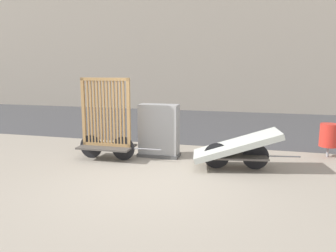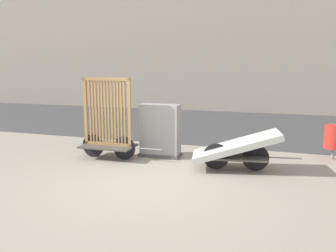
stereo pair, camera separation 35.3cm
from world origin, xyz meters
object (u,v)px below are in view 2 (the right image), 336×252
(utility_cabinet, at_px, (160,132))
(trash_bin, at_px, (334,137))
(bike_cart_with_mattress, at_px, (236,148))
(bike_cart_with_bedframe, at_px, (108,129))

(utility_cabinet, distance_m, trash_bin, 4.10)
(bike_cart_with_mattress, xyz_separation_m, trash_bin, (2.09, 1.56, 0.07))
(bike_cart_with_bedframe, bearing_deg, bike_cart_with_mattress, -1.17)
(bike_cart_with_bedframe, xyz_separation_m, bike_cart_with_mattress, (3.00, 0.00, -0.24))
(bike_cart_with_bedframe, distance_m, utility_cabinet, 1.25)
(bike_cart_with_mattress, height_order, utility_cabinet, utility_cabinet)
(utility_cabinet, bearing_deg, bike_cart_with_mattress, -16.20)
(utility_cabinet, relative_size, trash_bin, 1.56)
(bike_cart_with_bedframe, xyz_separation_m, trash_bin, (5.10, 1.56, -0.17))
(bike_cart_with_bedframe, xyz_separation_m, utility_cabinet, (1.12, 0.55, -0.11))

